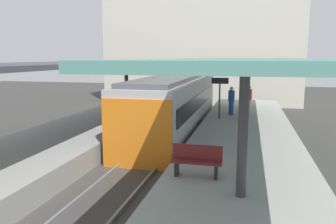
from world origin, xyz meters
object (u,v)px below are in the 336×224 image
commuter_train (175,104)px  platform_sign (220,89)px  platform_bench (197,160)px  passenger_far_end (248,100)px  passenger_mid_platform (244,104)px  passenger_near_bench (231,100)px

commuter_train → platform_sign: size_ratio=5.94×
platform_bench → passenger_far_end: size_ratio=0.82×
commuter_train → passenger_mid_platform: 3.67m
platform_sign → passenger_far_end: size_ratio=1.29×
platform_sign → passenger_near_bench: bearing=69.8°
commuter_train → passenger_far_end: size_ratio=7.65×
passenger_near_bench → platform_sign: bearing=-110.2°
commuter_train → passenger_mid_platform: (3.66, 0.26, 0.10)m
commuter_train → passenger_far_end: (3.90, 1.61, 0.16)m
platform_sign → passenger_far_end: 2.23m
commuter_train → platform_bench: 9.24m
platform_sign → passenger_mid_platform: (1.26, 0.12, -0.80)m
platform_bench → passenger_mid_platform: bearing=83.2°
platform_sign → commuter_train: bearing=-176.6°
platform_bench → passenger_far_end: bearing=82.7°
platform_sign → passenger_far_end: platform_sign is taller
platform_sign → passenger_far_end: bearing=44.4°
passenger_far_end → commuter_train: bearing=-157.5°
platform_bench → passenger_far_end: passenger_far_end is taller
passenger_near_bench → passenger_far_end: 0.96m
passenger_mid_platform → passenger_far_end: (0.24, 1.35, 0.07)m
platform_bench → platform_sign: size_ratio=0.63×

